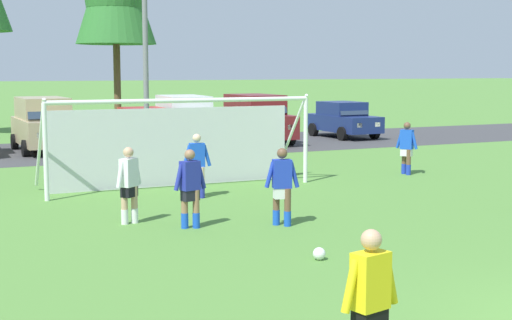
{
  "coord_description": "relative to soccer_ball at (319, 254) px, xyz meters",
  "views": [
    {
      "loc": [
        -8.01,
        -5.92,
        3.25
      ],
      "look_at": [
        -0.43,
        10.42,
        1.03
      ],
      "focal_mm": 51.48,
      "sensor_mm": 36.0,
      "label": 1
    }
  ],
  "objects": [
    {
      "name": "ground_plane",
      "position": [
        1.84,
        10.21,
        -0.11
      ],
      "size": [
        400.0,
        400.0,
        0.0
      ],
      "primitive_type": "plane",
      "color": "#518438"
    },
    {
      "name": "parking_lot_strip",
      "position": [
        1.84,
        19.04,
        -0.11
      ],
      "size": [
        52.0,
        8.4,
        0.01
      ],
      "primitive_type": "cube",
      "color": "#3D3D3F",
      "rests_on": "ground"
    },
    {
      "name": "soccer_ball",
      "position": [
        0.0,
        0.0,
        0.0
      ],
      "size": [
        0.22,
        0.22,
        0.22
      ],
      "color": "white",
      "rests_on": "ground"
    },
    {
      "name": "soccer_goal",
      "position": [
        0.35,
        8.62,
        1.18
      ],
      "size": [
        7.44,
        1.98,
        2.57
      ],
      "color": "white",
      "rests_on": "ground"
    },
    {
      "name": "referee",
      "position": [
        -2.02,
        -4.57,
        0.71
      ],
      "size": [
        0.75,
        0.32,
        1.64
      ],
      "color": "tan",
      "rests_on": "ground"
    },
    {
      "name": "player_striker_near",
      "position": [
        0.69,
        2.78,
        0.71
      ],
      "size": [
        0.71,
        0.36,
        1.64
      ],
      "color": "brown",
      "rests_on": "ground"
    },
    {
      "name": "player_midfield_center",
      "position": [
        -2.16,
        4.32,
        0.71
      ],
      "size": [
        0.67,
        0.47,
        1.64
      ],
      "color": "tan",
      "rests_on": "ground"
    },
    {
      "name": "player_defender_far",
      "position": [
        7.65,
        7.92,
        0.71
      ],
      "size": [
        0.44,
        0.69,
        1.64
      ],
      "color": "brown",
      "rests_on": "ground"
    },
    {
      "name": "player_winger_left",
      "position": [
        -1.14,
        3.35,
        0.71
      ],
      "size": [
        0.75,
        0.33,
        1.64
      ],
      "color": "#936B4C",
      "rests_on": "ground"
    },
    {
      "name": "player_trailing_back",
      "position": [
        0.26,
        6.73,
        0.71
      ],
      "size": [
        0.72,
        0.39,
        1.64
      ],
      "color": "beige",
      "rests_on": "ground"
    },
    {
      "name": "parked_car_slot_left",
      "position": [
        -1.59,
        19.3,
        1.0
      ],
      "size": [
        2.21,
        4.64,
        2.16
      ],
      "color": "tan",
      "rests_on": "ground"
    },
    {
      "name": "parked_car_slot_center_left",
      "position": [
        2.22,
        18.21,
        0.77
      ],
      "size": [
        2.09,
        4.23,
        1.72
      ],
      "color": "red",
      "rests_on": "ground"
    },
    {
      "name": "parked_car_slot_center",
      "position": [
        4.17,
        18.83,
        1.0
      ],
      "size": [
        2.39,
        4.73,
        2.16
      ],
      "color": "silver",
      "rests_on": "ground"
    },
    {
      "name": "parked_car_slot_center_right",
      "position": [
        7.52,
        18.8,
        1.0
      ],
      "size": [
        2.15,
        4.61,
        2.16
      ],
      "color": "maroon",
      "rests_on": "ground"
    },
    {
      "name": "parked_car_slot_right",
      "position": [
        12.52,
        19.59,
        0.77
      ],
      "size": [
        2.14,
        4.25,
        1.72
      ],
      "color": "navy",
      "rests_on": "ground"
    },
    {
      "name": "street_lamp",
      "position": [
        1.14,
        13.55,
        3.61
      ],
      "size": [
        2.0,
        0.32,
        7.16
      ],
      "color": "slate",
      "rests_on": "ground"
    }
  ]
}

